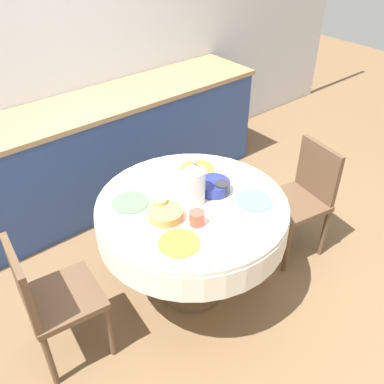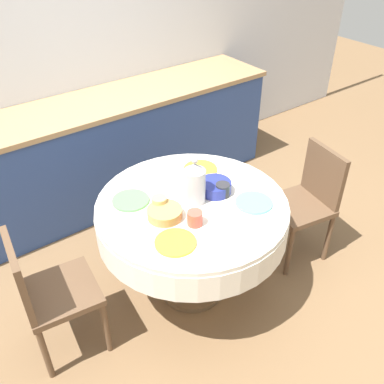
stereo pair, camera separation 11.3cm
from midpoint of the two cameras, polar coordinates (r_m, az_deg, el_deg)
name	(u,v)px [view 1 (the left image)]	position (r m, az deg, el deg)	size (l,w,h in m)	color
ground_plane	(192,288)	(3.10, -1.07, -12.73)	(12.00, 12.00, 0.00)	brown
wall_back	(54,47)	(3.68, -18.83, 17.84)	(7.00, 0.05, 2.60)	silver
kitchen_counter	(90,156)	(3.72, -14.32, 4.60)	(3.24, 0.64, 0.93)	#2D4784
dining_table	(192,219)	(2.66, -1.22, -3.68)	(1.18, 1.18, 0.76)	brown
chair_left	(303,194)	(3.19, 13.59, -0.32)	(0.46, 0.46, 0.87)	brown
chair_right	(49,297)	(2.54, -19.77, -13.03)	(0.45, 0.45, 0.87)	brown
plate_near_left	(179,243)	(2.30, -3.15, -6.83)	(0.23, 0.23, 0.01)	yellow
cup_near_left	(197,218)	(2.40, -0.71, -3.52)	(0.09, 0.09, 0.08)	#CC4C3D
plate_near_right	(253,201)	(2.60, 6.97, -1.17)	(0.23, 0.23, 0.01)	#60BCB7
cup_near_right	(222,189)	(2.63, 2.76, 0.38)	(0.09, 0.09, 0.08)	#28282D
plate_far_left	(130,202)	(2.61, -9.48, -1.39)	(0.23, 0.23, 0.01)	#5BA85B
cup_far_left	(160,205)	(2.51, -5.58, -1.70)	(0.09, 0.09, 0.08)	#DBB766
plate_far_right	(197,169)	(2.88, -0.41, 3.09)	(0.23, 0.23, 0.01)	yellow
cup_far_right	(183,179)	(2.72, -2.36, 1.71)	(0.09, 0.09, 0.08)	white
coffee_carafe	(195,183)	(2.52, -0.94, 1.22)	(0.13, 0.13, 0.31)	#B2B2B7
bread_basket	(166,214)	(2.46, -4.81, -2.97)	(0.20, 0.20, 0.06)	#AD844C
fruit_bowl	(214,186)	(2.66, 1.72, 0.75)	(0.20, 0.20, 0.07)	navy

